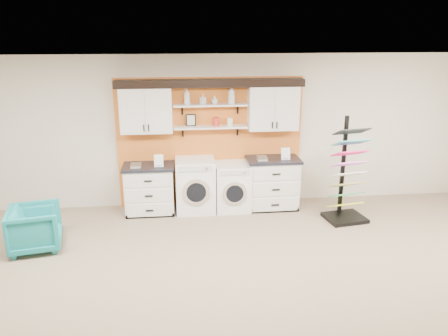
{
  "coord_description": "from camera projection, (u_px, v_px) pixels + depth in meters",
  "views": [
    {
      "loc": [
        -0.57,
        -3.88,
        3.2
      ],
      "look_at": [
        0.08,
        2.3,
        1.23
      ],
      "focal_mm": 35.0,
      "sensor_mm": 36.0,
      "label": 1
    }
  ],
  "objects": [
    {
      "name": "washer",
      "position": [
        195.0,
        185.0,
        7.97
      ],
      "size": [
        0.7,
        0.71,
        0.98
      ],
      "color": "white",
      "rests_on": "floor"
    },
    {
      "name": "upper_cabinet_left",
      "position": [
        146.0,
        109.0,
        7.62
      ],
      "size": [
        0.9,
        0.35,
        0.84
      ],
      "color": "silver",
      "rests_on": "wall_back"
    },
    {
      "name": "shelf_upper",
      "position": [
        210.0,
        105.0,
        7.72
      ],
      "size": [
        1.32,
        0.28,
        0.03
      ],
      "primitive_type": "cube",
      "color": "silver",
      "rests_on": "wall_back"
    },
    {
      "name": "shelf_lower",
      "position": [
        211.0,
        127.0,
        7.84
      ],
      "size": [
        1.32,
        0.28,
        0.03
      ],
      "primitive_type": "cube",
      "color": "silver",
      "rests_on": "wall_back"
    },
    {
      "name": "crown_molding",
      "position": [
        210.0,
        82.0,
        7.61
      ],
      "size": [
        3.3,
        0.41,
        0.13
      ],
      "color": "black",
      "rests_on": "wall_back"
    },
    {
      "name": "base_cabinet_left",
      "position": [
        150.0,
        189.0,
        7.91
      ],
      "size": [
        0.92,
        0.66,
        0.9
      ],
      "color": "silver",
      "rests_on": "floor"
    },
    {
      "name": "ceiling",
      "position": [
        242.0,
        77.0,
        3.86
      ],
      "size": [
        10.0,
        10.0,
        0.0
      ],
      "primitive_type": "plane",
      "rotation": [
        3.14,
        0.0,
        0.0
      ],
      "color": "white",
      "rests_on": "wall_back"
    },
    {
      "name": "canister_red",
      "position": [
        216.0,
        122.0,
        7.82
      ],
      "size": [
        0.11,
        0.11,
        0.16
      ],
      "primitive_type": "cylinder",
      "color": "red",
      "rests_on": "shelf_lower"
    },
    {
      "name": "sample_rack",
      "position": [
        346.0,
        189.0,
        7.56
      ],
      "size": [
        0.74,
        0.65,
        1.82
      ],
      "rotation": [
        0.0,
        0.0,
        0.17
      ],
      "color": "black",
      "rests_on": "floor"
    },
    {
      "name": "soap_bottle_d",
      "position": [
        231.0,
        94.0,
        7.71
      ],
      "size": [
        0.17,
        0.17,
        0.33
      ],
      "primitive_type": "imported",
      "rotation": [
        0.0,
        0.0,
        -1.98
      ],
      "color": "silver",
      "rests_on": "shelf_upper"
    },
    {
      "name": "upper_cabinet_right",
      "position": [
        273.0,
        107.0,
        7.84
      ],
      "size": [
        0.9,
        0.35,
        0.84
      ],
      "color": "silver",
      "rests_on": "wall_back"
    },
    {
      "name": "wall_back",
      "position": [
        210.0,
        132.0,
        8.07
      ],
      "size": [
        10.0,
        0.0,
        10.0
      ],
      "primitive_type": "plane",
      "rotation": [
        1.57,
        0.0,
        0.0
      ],
      "color": "beige",
      "rests_on": "floor"
    },
    {
      "name": "base_cabinet_right",
      "position": [
        272.0,
        183.0,
        8.12
      ],
      "size": [
        0.98,
        0.66,
        0.96
      ],
      "color": "silver",
      "rests_on": "floor"
    },
    {
      "name": "soap_bottle_a",
      "position": [
        187.0,
        96.0,
        7.63
      ],
      "size": [
        0.16,
        0.16,
        0.29
      ],
      "primitive_type": "imported",
      "rotation": [
        0.0,
        0.0,
        -0.77
      ],
      "color": "silver",
      "rests_on": "shelf_upper"
    },
    {
      "name": "picture_frame",
      "position": [
        191.0,
        120.0,
        7.82
      ],
      "size": [
        0.18,
        0.02,
        0.22
      ],
      "color": "black",
      "rests_on": "shelf_lower"
    },
    {
      "name": "accent_panel",
      "position": [
        210.0,
        143.0,
        8.1
      ],
      "size": [
        3.4,
        0.07,
        2.4
      ],
      "primitive_type": "cube",
      "color": "orange",
      "rests_on": "wall_back"
    },
    {
      "name": "soap_bottle_c",
      "position": [
        215.0,
        100.0,
        7.7
      ],
      "size": [
        0.16,
        0.16,
        0.14
      ],
      "primitive_type": "imported",
      "rotation": [
        0.0,
        0.0,
        3.91
      ],
      "color": "silver",
      "rests_on": "shelf_upper"
    },
    {
      "name": "canister_cream",
      "position": [
        230.0,
        122.0,
        7.85
      ],
      "size": [
        0.1,
        0.1,
        0.14
      ],
      "primitive_type": "cylinder",
      "color": "silver",
      "rests_on": "shelf_lower"
    },
    {
      "name": "armchair",
      "position": [
        35.0,
        228.0,
        6.6
      ],
      "size": [
        0.86,
        0.85,
        0.67
      ],
      "primitive_type": "imported",
      "rotation": [
        0.0,
        0.0,
        1.76
      ],
      "color": "#147E83",
      "rests_on": "floor"
    },
    {
      "name": "soap_bottle_b",
      "position": [
        203.0,
        99.0,
        7.68
      ],
      "size": [
        0.12,
        0.12,
        0.18
      ],
      "primitive_type": "imported",
      "rotation": [
        0.0,
        0.0,
        0.76
      ],
      "color": "silver",
      "rests_on": "shelf_upper"
    },
    {
      "name": "dryer",
      "position": [
        232.0,
        186.0,
        8.06
      ],
      "size": [
        0.63,
        0.71,
        0.88
      ],
      "color": "white",
      "rests_on": "floor"
    }
  ]
}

